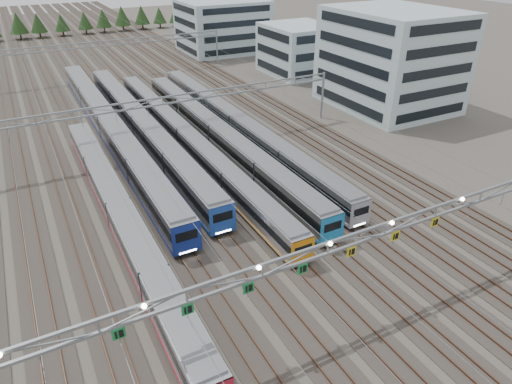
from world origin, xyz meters
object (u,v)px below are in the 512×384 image
train_e (218,135)px  gantry_mid (163,107)px  depot_bldg_south (391,59)px  train_b (109,126)px  gantry_far (100,48)px  gantry_near (328,252)px  depot_bldg_north (223,26)px  train_c (142,126)px  depot_bldg_mid (299,49)px  train_a (120,213)px  train_d (185,138)px  train_f (237,125)px

train_e → gantry_mid: (-6.75, 3.61, 4.28)m
depot_bldg_south → train_b: bearing=171.8°
train_e → gantry_far: 49.26m
gantry_near → gantry_mid: bearing=89.9°
depot_bldg_north → depot_bldg_south: bearing=-82.7°
train_e → depot_bldg_south: (35.86, 3.74, 6.42)m
gantry_mid → gantry_far: 45.00m
train_c → depot_bldg_north: bearing=54.4°
gantry_mid → depot_bldg_mid: size_ratio=3.52×
gantry_mid → depot_bldg_south: depot_bldg_south is taller
train_a → train_c: size_ratio=0.84×
train_a → depot_bldg_north: bearing=58.5°
depot_bldg_north → gantry_mid: bearing=-121.7°
train_b → gantry_near: bearing=-81.9°
depot_bldg_mid → train_c: bearing=-152.3°
train_d → depot_bldg_north: depot_bldg_north is taller
train_c → gantry_far: (2.25, 40.16, 4.19)m
depot_bldg_south → depot_bldg_north: 57.61m
gantry_near → gantry_mid: 40.12m
train_b → depot_bldg_mid: bearing=23.1°
train_a → gantry_near: 24.70m
train_d → gantry_far: bearing=92.7°
train_e → depot_bldg_south: size_ratio=2.60×
gantry_far → depot_bldg_south: 61.92m
gantry_mid → depot_bldg_south: size_ratio=2.56×
gantry_far → depot_bldg_north: depot_bldg_north is taller
train_a → train_c: (9.00, 23.55, 0.23)m
train_d → gantry_far: size_ratio=1.12×
train_c → train_f: train_c is taller
train_a → gantry_mid: size_ratio=0.91×
train_a → train_c: bearing=69.1°
gantry_mid → depot_bldg_north: size_ratio=2.56×
train_a → depot_bldg_north: size_ratio=2.33×
gantry_mid → depot_bldg_south: (42.61, 0.13, 2.15)m
train_b → train_e: size_ratio=1.20×
train_b → depot_bldg_north: 65.51m
train_d → depot_bldg_south: depot_bldg_south is taller
train_d → depot_bldg_mid: size_ratio=3.96×
train_a → train_b: bearing=80.2°
depot_bldg_south → depot_bldg_north: size_ratio=1.00×
train_c → depot_bldg_mid: (43.02, 22.61, 3.19)m
train_e → depot_bldg_north: (28.57, 60.85, 4.51)m
train_d → train_f: (9.00, 1.08, 0.10)m
train_c → depot_bldg_south: depot_bldg_south is taller
train_e → gantry_near: bearing=-100.5°
depot_bldg_south → gantry_far: bearing=133.5°
train_d → gantry_near: gantry_near is taller
gantry_near → train_c: bearing=92.8°
train_f → depot_bldg_south: (31.36, 1.08, 6.52)m
train_f → gantry_far: size_ratio=1.07×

